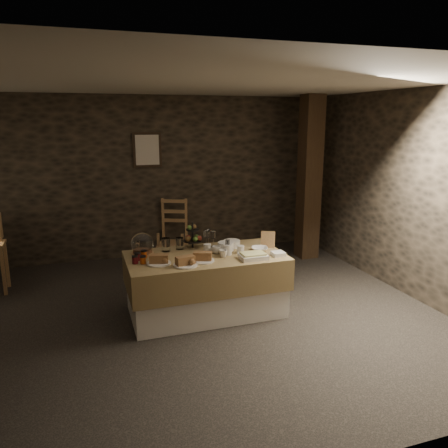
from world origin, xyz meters
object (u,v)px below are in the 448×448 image
object	(u,v)px
chair	(172,232)
fruit_stand	(193,238)
timber_column	(309,179)
buffet_table	(206,280)

from	to	relation	value
chair	fruit_stand	size ratio (longest dim) A/B	2.40
timber_column	fruit_stand	bearing A→B (deg)	-151.22
chair	timber_column	size ratio (longest dim) A/B	0.29
buffet_table	timber_column	size ratio (longest dim) A/B	0.69
timber_column	fruit_stand	distance (m)	2.59
chair	fruit_stand	world-z (taller)	fruit_stand
chair	timber_column	xyz separation A→B (m)	(2.13, -0.62, 0.87)
buffet_table	timber_column	distance (m)	2.83
timber_column	buffet_table	bearing A→B (deg)	-144.26
buffet_table	fruit_stand	distance (m)	0.55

